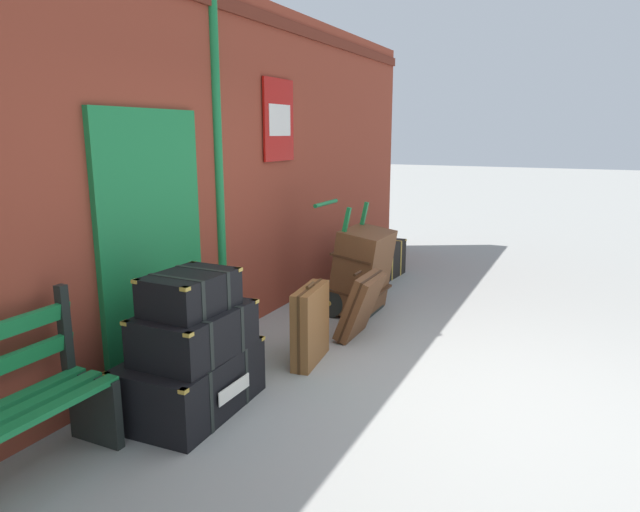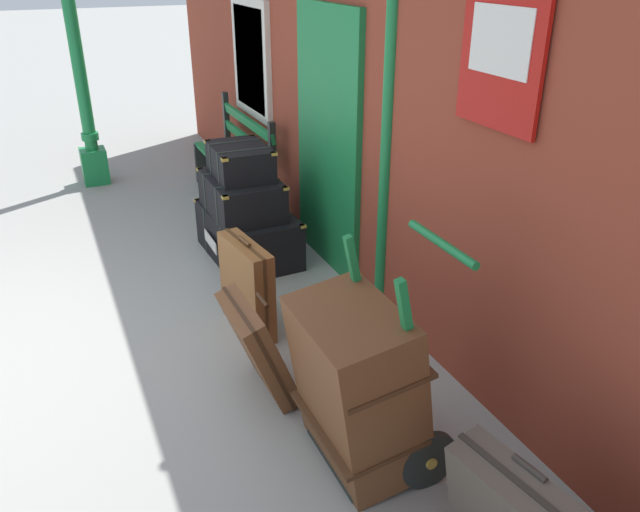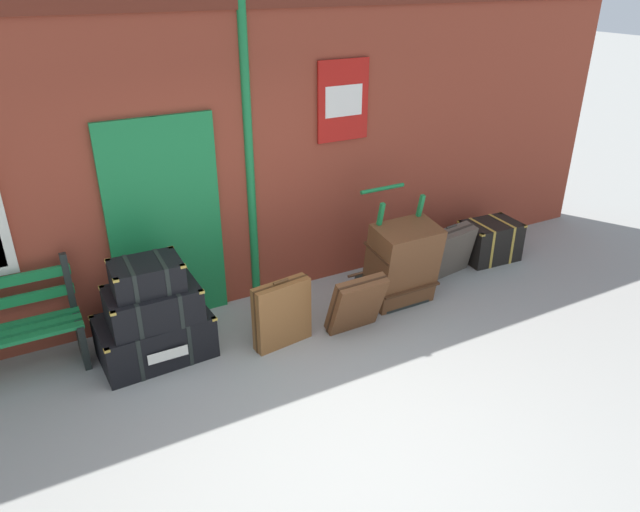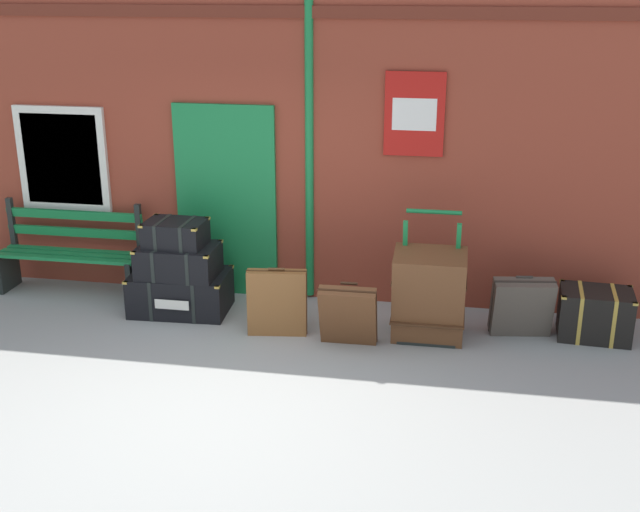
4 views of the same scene
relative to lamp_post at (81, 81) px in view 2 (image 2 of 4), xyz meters
The scene contains 11 objects.
ground_plane 3.79m from the lamp_post, 13.32° to the right, with size 60.00×60.00×0.00m, color gray.
brick_facade 3.93m from the lamp_post, 26.82° to the left, with size 10.40×0.35×3.20m.
lamp_post is the anchor object (origin of this frame).
platform_bench 1.95m from the lamp_post, 47.17° to the left, with size 1.60×0.43×1.01m.
steamer_trunk_base 2.95m from the lamp_post, 21.04° to the left, with size 1.04×0.70×0.43m.
steamer_trunk_middle 2.85m from the lamp_post, 20.07° to the left, with size 0.81×0.56×0.33m.
steamer_trunk_top 2.79m from the lamp_post, 20.38° to the left, with size 0.62×0.46×0.27m.
porters_trolley 5.35m from the lamp_post, ahead, with size 0.71×0.62×1.19m.
large_brown_trunk 5.30m from the lamp_post, ahead, with size 0.70×0.56×0.93m.
suitcase_charcoal 3.87m from the lamp_post, ahead, with size 0.59×0.23×0.70m.
suitcase_brown 4.56m from the lamp_post, ahead, with size 0.55×0.36×0.64m.
Camera 2 is at (3.96, 0.34, 2.43)m, focal length 35.49 mm.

